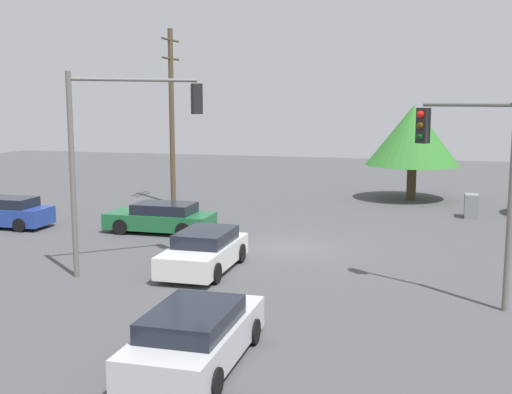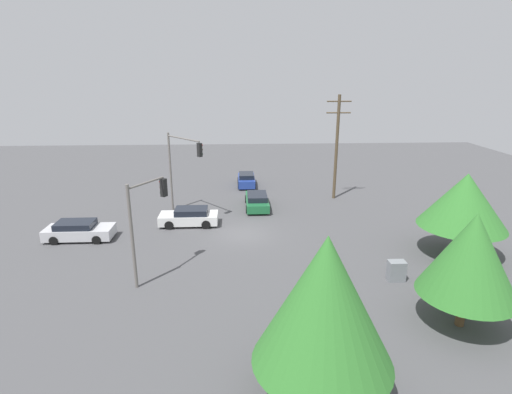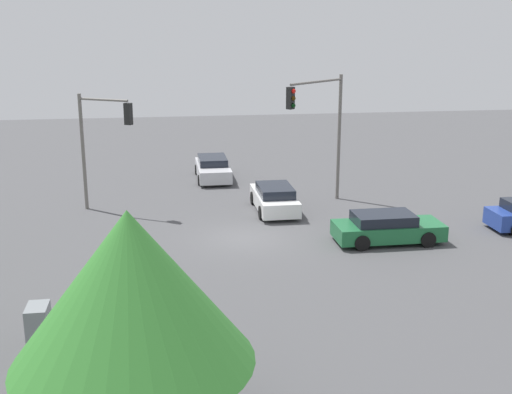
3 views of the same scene
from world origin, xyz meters
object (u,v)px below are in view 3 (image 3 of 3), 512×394
at_px(traffic_signal_cross, 322,118).
at_px(electrical_cabinet, 39,324).
at_px(sedan_silver, 213,168).
at_px(sedan_white, 274,198).
at_px(traffic_signal_main, 101,133).
at_px(sedan_green, 387,228).

distance_m(traffic_signal_cross, electrical_cabinet, 18.53).
bearing_deg(traffic_signal_cross, sedan_silver, -94.55).
height_order(sedan_white, sedan_silver, sedan_white).
relative_size(traffic_signal_main, electrical_cabinet, 5.00).
bearing_deg(sedan_silver, sedan_white, 108.29).
distance_m(sedan_white, sedan_silver, 7.97).
height_order(sedan_green, traffic_signal_main, traffic_signal_main).
bearing_deg(sedan_white, sedan_silver, 108.29).
bearing_deg(traffic_signal_cross, electrical_cabinet, 7.44).
relative_size(sedan_green, electrical_cabinet, 3.97).
xyz_separation_m(sedan_silver, electrical_cabinet, (-20.37, 6.94, -0.07)).
xyz_separation_m(sedan_green, traffic_signal_cross, (6.25, 1.46, 3.98)).
distance_m(sedan_green, sedan_silver, 14.60).
bearing_deg(traffic_signal_cross, traffic_signal_main, -43.92).
distance_m(sedan_silver, traffic_signal_cross, 9.37).
relative_size(sedan_silver, traffic_signal_main, 0.79).
xyz_separation_m(traffic_signal_main, traffic_signal_cross, (-0.56, -11.06, 0.61)).
relative_size(sedan_white, sedan_silver, 0.96).
bearing_deg(traffic_signal_cross, sedan_green, 62.08).
relative_size(sedan_white, traffic_signal_main, 0.76).
bearing_deg(sedan_silver, traffic_signal_cross, 126.50).
xyz_separation_m(traffic_signal_main, electrical_cabinet, (-14.10, 0.93, -3.43)).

